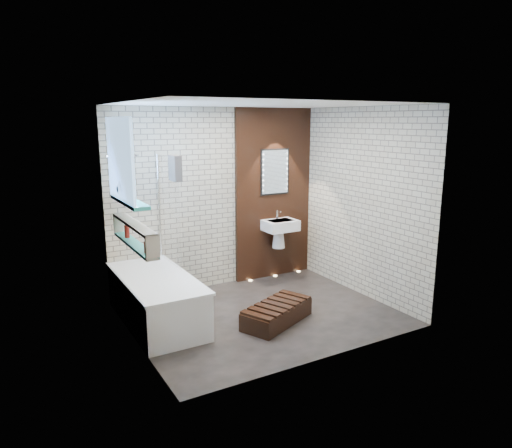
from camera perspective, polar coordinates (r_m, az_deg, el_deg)
ground at (r=6.14m, az=0.71°, el=-10.80°), size 3.20×3.20×0.00m
room_shell at (r=5.76m, az=0.74°, el=1.18°), size 3.24×3.20×2.60m
walnut_panel at (r=7.31m, az=2.11°, el=3.59°), size 1.30×0.06×2.60m
clerestory_window at (r=5.40m, az=-15.81°, el=6.42°), size 0.18×1.00×0.94m
display_niche at (r=5.33m, az=-14.43°, el=-1.23°), size 0.14×1.30×0.26m
bathtub at (r=5.96m, az=-11.89°, el=-8.82°), size 0.79×1.74×0.70m
bath_screen at (r=6.20m, az=-10.44°, el=1.59°), size 0.01×0.78×1.40m
towel at (r=5.84m, az=-9.70°, el=6.63°), size 0.09×0.24×0.31m
shower_head at (r=6.04m, az=-14.79°, el=8.01°), size 0.18×0.18×0.02m
washbasin at (r=7.24m, az=2.89°, el=-0.62°), size 0.50×0.36×0.58m
led_mirror at (r=7.23m, az=2.29°, el=6.29°), size 0.50×0.02×0.70m
walnut_step at (r=5.88m, az=2.52°, el=-10.77°), size 1.05×0.78×0.21m
niche_bottles at (r=5.35m, az=-14.46°, el=-1.53°), size 0.06×0.80×0.15m
sill_vases at (r=5.58m, az=-15.35°, el=4.11°), size 0.22×0.22×0.22m
floor_uplights at (r=7.56m, az=2.31°, el=-6.23°), size 0.96×0.06×0.01m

